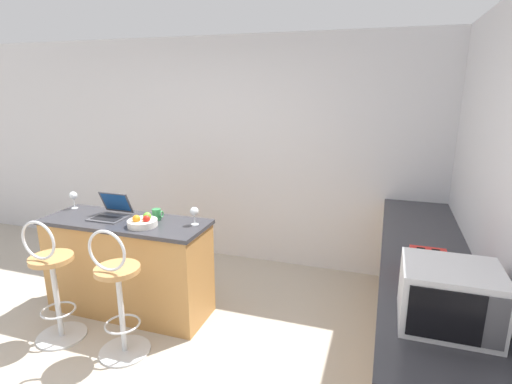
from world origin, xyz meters
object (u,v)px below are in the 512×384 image
(bar_stool_near, at_px, (53,283))
(microwave, at_px, (449,297))
(mug_green, at_px, (157,214))
(wine_glass_tall, at_px, (73,196))
(bar_stool_far, at_px, (118,295))
(fruit_bowl, at_px, (143,222))
(wine_glass_short, at_px, (194,212))
(laptop, at_px, (112,211))
(toaster, at_px, (428,267))

(bar_stool_near, xyz_separation_m, microwave, (2.84, -0.30, 0.54))
(mug_green, distance_m, wine_glass_tall, 0.95)
(bar_stool_far, distance_m, wine_glass_tall, 1.33)
(bar_stool_near, bearing_deg, microwave, -5.95)
(bar_stool_near, height_order, fruit_bowl, bar_stool_near)
(fruit_bowl, bearing_deg, wine_glass_short, 23.04)
(mug_green, bearing_deg, wine_glass_short, -2.94)
(bar_stool_far, distance_m, microwave, 2.30)
(laptop, height_order, fruit_bowl, laptop)
(laptop, bearing_deg, fruit_bowl, -16.95)
(bar_stool_near, xyz_separation_m, mug_green, (0.58, 0.67, 0.44))
(toaster, bearing_deg, bar_stool_far, -174.57)
(bar_stool_far, height_order, wine_glass_tall, bar_stool_far)
(mug_green, xyz_separation_m, wine_glass_short, (0.38, -0.02, 0.06))
(microwave, xyz_separation_m, fruit_bowl, (-2.28, 0.78, -0.12))
(wine_glass_tall, bearing_deg, wine_glass_short, -2.59)
(bar_stool_near, distance_m, bar_stool_far, 0.63)
(bar_stool_near, relative_size, wine_glass_short, 6.77)
(mug_green, bearing_deg, wine_glass_tall, 177.55)
(bar_stool_far, bearing_deg, bar_stool_near, 180.00)
(laptop, bearing_deg, bar_stool_far, -51.72)
(wine_glass_tall, bearing_deg, bar_stool_near, -62.77)
(microwave, bearing_deg, wine_glass_tall, 162.51)
(microwave, bearing_deg, toaster, 95.95)
(mug_green, bearing_deg, microwave, -23.25)
(wine_glass_short, bearing_deg, mug_green, 177.06)
(toaster, xyz_separation_m, wine_glass_tall, (-3.16, 0.51, 0.04))
(microwave, height_order, fruit_bowl, microwave)
(laptop, height_order, microwave, microwave)
(bar_stool_far, xyz_separation_m, wine_glass_short, (0.34, 0.65, 0.50))
(toaster, xyz_separation_m, mug_green, (-2.21, 0.47, -0.03))
(laptop, xyz_separation_m, microwave, (2.69, -0.90, 0.10))
(laptop, relative_size, wine_glass_tall, 1.81)
(bar_stool_far, relative_size, microwave, 2.34)
(bar_stool_near, bearing_deg, wine_glass_short, 34.08)
(laptop, xyz_separation_m, wine_glass_short, (0.82, 0.05, 0.06))
(wine_glass_tall, xyz_separation_m, wine_glass_short, (1.33, -0.06, -0.01))
(bar_stool_near, xyz_separation_m, toaster, (2.79, 0.20, 0.47))
(bar_stool_far, height_order, mug_green, bar_stool_far)
(wine_glass_tall, bearing_deg, fruit_bowl, -14.05)
(wine_glass_tall, relative_size, fruit_bowl, 0.67)
(microwave, distance_m, mug_green, 2.46)
(microwave, xyz_separation_m, wine_glass_tall, (-3.21, 1.01, -0.03))
(laptop, relative_size, toaster, 1.17)
(bar_stool_far, bearing_deg, fruit_bowl, 98.10)
(wine_glass_tall, bearing_deg, toaster, -9.17)
(bar_stool_far, bearing_deg, microwave, -7.63)
(bar_stool_near, relative_size, fruit_bowl, 4.22)
(microwave, xyz_separation_m, toaster, (-0.05, 0.50, -0.07))
(wine_glass_tall, height_order, wine_glass_short, wine_glass_tall)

